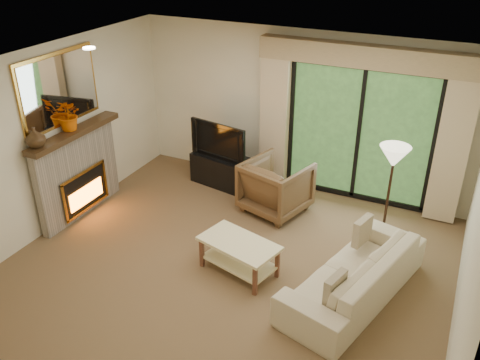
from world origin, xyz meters
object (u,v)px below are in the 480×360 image
at_px(armchair, 276,187).
at_px(coffee_table, 239,257).
at_px(media_console, 222,170).
at_px(sofa, 354,274).

bearing_deg(armchair, coffee_table, 111.43).
distance_m(media_console, sofa, 3.31).
height_order(sofa, coffee_table, sofa).
distance_m(armchair, coffee_table, 1.64).
relative_size(media_console, sofa, 0.48).
bearing_deg(sofa, media_console, -109.23).
xyz_separation_m(armchair, sofa, (1.58, -1.45, -0.10)).
bearing_deg(coffee_table, sofa, 21.56).
height_order(armchair, sofa, armchair).
xyz_separation_m(media_console, coffee_table, (1.30, -2.05, -0.03)).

